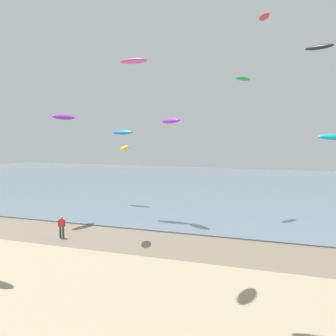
{
  "coord_description": "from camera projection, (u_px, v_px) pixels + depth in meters",
  "views": [
    {
      "loc": [
        9.32,
        -8.15,
        8.09
      ],
      "look_at": [
        0.62,
        11.67,
        6.49
      ],
      "focal_mm": 49.13,
      "sensor_mm": 36.0,
      "label": 1
    }
  ],
  "objects": [
    {
      "name": "sea",
      "position": [
        299.0,
        189.0,
        67.43
      ],
      "size": [
        160.0,
        70.0,
        0.1
      ],
      "primitive_type": "cube",
      "color": "slate",
      "rests_on": "ground"
    },
    {
      "name": "kite_aloft_1",
      "position": [
        63.0,
        117.0,
        43.19
      ],
      "size": [
        1.33,
        3.18,
        0.74
      ],
      "primitive_type": "ellipsoid",
      "rotation": [
        -0.27,
        0.0,
        4.63
      ],
      "color": "purple"
    },
    {
      "name": "kite_aloft_10",
      "position": [
        319.0,
        47.0,
        42.87
      ],
      "size": [
        3.09,
        2.1,
        0.71
      ],
      "primitive_type": "ellipsoid",
      "rotation": [
        0.29,
        0.0,
        5.88
      ],
      "color": "black"
    },
    {
      "name": "kite_aloft_9",
      "position": [
        171.0,
        121.0,
        42.76
      ],
      "size": [
        3.08,
        2.74,
        0.75
      ],
      "primitive_type": "ellipsoid",
      "rotation": [
        0.3,
        0.0,
        5.62
      ],
      "color": "purple"
    },
    {
      "name": "person_by_waterline",
      "position": [
        62.0,
        226.0,
        35.87
      ],
      "size": [
        0.49,
        0.38,
        1.71
      ],
      "color": "#383842",
      "rests_on": "ground"
    },
    {
      "name": "kite_aloft_7",
      "position": [
        264.0,
        17.0,
        38.96
      ],
      "size": [
        1.63,
        2.43,
        0.41
      ],
      "primitive_type": "ellipsoid",
      "rotation": [
        -0.05,
        0.0,
        1.99
      ],
      "color": "red"
    },
    {
      "name": "kite_aloft_2",
      "position": [
        243.0,
        79.0,
        46.71
      ],
      "size": [
        1.58,
        2.47,
        0.41
      ],
      "primitive_type": "ellipsoid",
      "rotation": [
        0.05,
        0.0,
        4.34
      ],
      "color": "green"
    },
    {
      "name": "kite_aloft_4",
      "position": [
        133.0,
        61.0,
        46.63
      ],
      "size": [
        3.26,
        1.26,
        0.65
      ],
      "primitive_type": "ellipsoid",
      "rotation": [
        -0.14,
        0.0,
        6.23
      ],
      "color": "#E54C99"
    },
    {
      "name": "kite_aloft_6",
      "position": [
        123.0,
        132.0,
        53.6
      ],
      "size": [
        3.15,
        1.65,
        0.8
      ],
      "primitive_type": "ellipsoid",
      "rotation": [
        0.37,
        0.0,
        6.08
      ],
      "color": "#2384D1"
    },
    {
      "name": "wet_sand_strip",
      "position": [
        221.0,
        250.0,
        32.12
      ],
      "size": [
        120.0,
        7.34,
        0.01
      ],
      "primitive_type": "cube",
      "color": "#7A6D59",
      "rests_on": "ground"
    },
    {
      "name": "kite_aloft_5",
      "position": [
        125.0,
        148.0,
        36.03
      ],
      "size": [
        1.63,
        2.38,
        0.58
      ],
      "primitive_type": "ellipsoid",
      "rotation": [
        -0.34,
        0.0,
        1.98
      ],
      "color": "yellow"
    },
    {
      "name": "kite_aloft_3",
      "position": [
        334.0,
        137.0,
        47.87
      ],
      "size": [
        3.61,
        2.82,
        0.92
      ],
      "primitive_type": "ellipsoid",
      "rotation": [
        0.37,
        0.0,
        0.53
      ],
      "color": "#19B2B7"
    }
  ]
}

